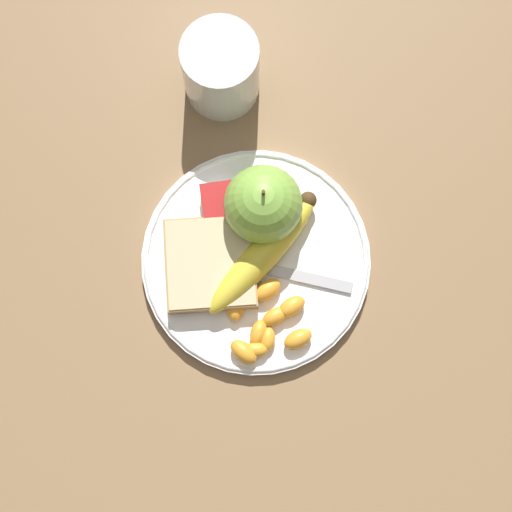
% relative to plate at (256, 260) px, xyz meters
% --- Properties ---
extents(ground_plane, '(3.00, 3.00, 0.00)m').
position_rel_plate_xyz_m(ground_plane, '(0.00, 0.00, -0.01)').
color(ground_plane, olive).
extents(plate, '(0.25, 0.25, 0.01)m').
position_rel_plate_xyz_m(plate, '(0.00, 0.00, 0.00)').
color(plate, white).
rests_on(plate, ground_plane).
extents(juice_glass, '(0.08, 0.08, 0.09)m').
position_rel_plate_xyz_m(juice_glass, '(-0.21, -0.01, 0.04)').
color(juice_glass, silver).
rests_on(juice_glass, ground_plane).
extents(apple, '(0.08, 0.08, 0.09)m').
position_rel_plate_xyz_m(apple, '(-0.05, 0.01, 0.05)').
color(apple, '#84BC47').
rests_on(apple, plate).
extents(banana, '(0.13, 0.15, 0.03)m').
position_rel_plate_xyz_m(banana, '(-0.01, 0.01, 0.02)').
color(banana, yellow).
rests_on(banana, plate).
extents(bread_slice, '(0.11, 0.10, 0.02)m').
position_rel_plate_xyz_m(bread_slice, '(0.00, -0.05, 0.02)').
color(bread_slice, '#AB8751').
rests_on(bread_slice, plate).
extents(fork, '(0.08, 0.18, 0.00)m').
position_rel_plate_xyz_m(fork, '(0.01, -0.00, 0.01)').
color(fork, '#B2B2B7').
rests_on(fork, plate).
extents(jam_packet, '(0.04, 0.04, 0.02)m').
position_rel_plate_xyz_m(jam_packet, '(-0.06, -0.03, 0.01)').
color(jam_packet, silver).
rests_on(jam_packet, plate).
extents(orange_segment_0, '(0.03, 0.04, 0.02)m').
position_rel_plate_xyz_m(orange_segment_0, '(0.06, 0.03, 0.01)').
color(orange_segment_0, '#F9A32D').
rests_on(orange_segment_0, plate).
extents(orange_segment_1, '(0.03, 0.02, 0.01)m').
position_rel_plate_xyz_m(orange_segment_1, '(0.09, 0.00, 0.01)').
color(orange_segment_1, '#F9A32D').
rests_on(orange_segment_1, plate).
extents(orange_segment_2, '(0.03, 0.03, 0.02)m').
position_rel_plate_xyz_m(orange_segment_2, '(0.06, 0.01, 0.01)').
color(orange_segment_2, '#F9A32D').
rests_on(orange_segment_2, plate).
extents(orange_segment_3, '(0.03, 0.04, 0.02)m').
position_rel_plate_xyz_m(orange_segment_3, '(0.04, 0.01, 0.01)').
color(orange_segment_3, '#F9A32D').
rests_on(orange_segment_3, plate).
extents(orange_segment_4, '(0.04, 0.04, 0.02)m').
position_rel_plate_xyz_m(orange_segment_4, '(0.10, -0.03, 0.01)').
color(orange_segment_4, '#F9A32D').
rests_on(orange_segment_4, plate).
extents(orange_segment_5, '(0.03, 0.03, 0.02)m').
position_rel_plate_xyz_m(orange_segment_5, '(0.08, -0.01, 0.01)').
color(orange_segment_5, '#F9A32D').
rests_on(orange_segment_5, plate).
extents(orange_segment_6, '(0.03, 0.02, 0.02)m').
position_rel_plate_xyz_m(orange_segment_6, '(0.05, -0.03, 0.01)').
color(orange_segment_6, '#F9A32D').
rests_on(orange_segment_6, plate).
extents(orange_segment_7, '(0.02, 0.03, 0.01)m').
position_rel_plate_xyz_m(orange_segment_7, '(0.10, -0.01, 0.01)').
color(orange_segment_7, '#F9A32D').
rests_on(orange_segment_7, plate).
extents(orange_segment_8, '(0.03, 0.04, 0.02)m').
position_rel_plate_xyz_m(orange_segment_8, '(0.09, 0.03, 0.01)').
color(orange_segment_8, '#F9A32D').
rests_on(orange_segment_8, plate).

